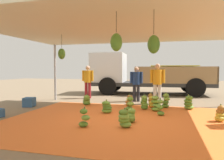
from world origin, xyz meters
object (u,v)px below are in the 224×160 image
(banana_bunch_0, at_px, (87,100))
(banana_bunch_15, at_px, (144,103))
(banana_bunch_4, at_px, (220,114))
(banana_bunch_14, at_px, (124,119))
(cargo_truck_main, at_px, (144,74))
(banana_bunch_3, at_px, (166,101))
(banana_bunch_7, at_px, (156,104))
(banana_bunch_6, at_px, (129,101))
(banana_bunch_11, at_px, (151,101))
(worker_0, at_px, (157,81))
(crate_1, at_px, (29,102))
(banana_bunch_1, at_px, (84,118))
(worker_1, at_px, (88,79))
(banana_bunch_13, at_px, (131,116))
(banana_bunch_9, at_px, (107,107))
(banana_bunch_12, at_px, (189,103))
(banana_bunch_5, at_px, (160,108))
(banana_bunch_8, at_px, (130,104))
(worker_2, at_px, (136,81))

(banana_bunch_0, height_order, banana_bunch_15, banana_bunch_15)
(banana_bunch_4, xyz_separation_m, banana_bunch_14, (-2.48, -1.26, -0.00))
(banana_bunch_4, distance_m, cargo_truck_main, 6.95)
(banana_bunch_3, relative_size, banana_bunch_7, 1.03)
(banana_bunch_6, distance_m, banana_bunch_11, 0.87)
(banana_bunch_6, xyz_separation_m, worker_0, (1.05, 0.83, 0.78))
(banana_bunch_7, relative_size, crate_1, 1.40)
(banana_bunch_1, xyz_separation_m, worker_1, (-1.82, 5.08, 0.73))
(banana_bunch_3, relative_size, banana_bunch_15, 1.08)
(banana_bunch_1, height_order, worker_0, worker_0)
(banana_bunch_7, bearing_deg, banana_bunch_13, -107.78)
(banana_bunch_6, xyz_separation_m, banana_bunch_9, (-0.50, -1.52, -0.01))
(banana_bunch_0, distance_m, banana_bunch_6, 1.73)
(banana_bunch_12, height_order, worker_1, worker_1)
(banana_bunch_6, height_order, banana_bunch_11, banana_bunch_11)
(banana_bunch_13, bearing_deg, banana_bunch_15, 85.14)
(worker_1, relative_size, crate_1, 4.00)
(banana_bunch_3, distance_m, banana_bunch_9, 2.39)
(banana_bunch_0, height_order, worker_0, worker_0)
(banana_bunch_3, bearing_deg, banana_bunch_15, -144.64)
(banana_bunch_14, bearing_deg, banana_bunch_12, 58.48)
(cargo_truck_main, xyz_separation_m, crate_1, (-3.89, -5.51, -1.00))
(banana_bunch_1, xyz_separation_m, banana_bunch_5, (1.83, 1.85, 0.02))
(banana_bunch_6, height_order, banana_bunch_8, banana_bunch_8)
(banana_bunch_0, relative_size, worker_0, 0.26)
(cargo_truck_main, relative_size, worker_0, 4.15)
(banana_bunch_14, height_order, worker_0, worker_0)
(banana_bunch_1, distance_m, worker_2, 4.73)
(banana_bunch_1, bearing_deg, banana_bunch_11, 65.80)
(banana_bunch_11, xyz_separation_m, worker_0, (0.19, 0.92, 0.73))
(banana_bunch_5, xyz_separation_m, banana_bunch_15, (-0.59, 0.86, 0.01))
(banana_bunch_0, bearing_deg, banana_bunch_9, -47.27)
(banana_bunch_0, bearing_deg, worker_0, 20.16)
(banana_bunch_3, xyz_separation_m, banana_bunch_11, (-0.54, -0.02, -0.00))
(banana_bunch_0, distance_m, banana_bunch_8, 2.07)
(banana_bunch_1, xyz_separation_m, banana_bunch_4, (3.48, 1.46, 0.00))
(banana_bunch_4, bearing_deg, banana_bunch_3, 129.79)
(worker_1, bearing_deg, banana_bunch_15, -37.77)
(banana_bunch_14, xyz_separation_m, worker_2, (-0.31, 4.43, 0.70))
(banana_bunch_5, distance_m, crate_1, 5.04)
(banana_bunch_9, relative_size, banana_bunch_15, 0.82)
(banana_bunch_15, distance_m, crate_1, 4.46)
(banana_bunch_12, relative_size, crate_1, 1.32)
(banana_bunch_9, bearing_deg, banana_bunch_1, -92.78)
(worker_2, relative_size, crate_1, 3.84)
(banana_bunch_0, bearing_deg, banana_bunch_7, -11.40)
(banana_bunch_5, xyz_separation_m, crate_1, (-5.02, 0.41, -0.06))
(banana_bunch_0, height_order, cargo_truck_main, cargo_truck_main)
(banana_bunch_4, xyz_separation_m, banana_bunch_15, (-2.23, 1.25, 0.03))
(banana_bunch_6, relative_size, banana_bunch_7, 0.86)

